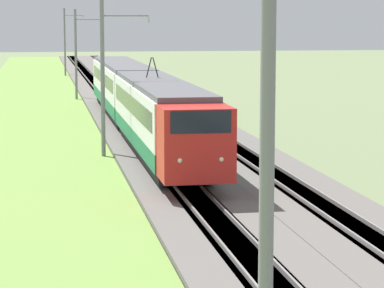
# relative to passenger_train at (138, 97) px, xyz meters

# --- Properties ---
(ballast_main) EXTENTS (240.00, 4.40, 0.30)m
(ballast_main) POSITION_rel_passenger_train_xyz_m (-1.46, 0.00, -2.29)
(ballast_main) COLOR #605B56
(ballast_main) RESTS_ON ground
(ballast_adjacent) EXTENTS (240.00, 4.40, 0.30)m
(ballast_adjacent) POSITION_rel_passenger_train_xyz_m (-1.46, -4.39, -2.29)
(ballast_adjacent) COLOR #605B56
(ballast_adjacent) RESTS_ON ground
(track_main) EXTENTS (240.00, 1.57, 0.45)m
(track_main) POSITION_rel_passenger_train_xyz_m (-1.46, 0.00, -2.28)
(track_main) COLOR #4C4238
(track_main) RESTS_ON ground
(track_adjacent) EXTENTS (240.00, 1.57, 0.45)m
(track_adjacent) POSITION_rel_passenger_train_xyz_m (-1.46, -4.39, -2.28)
(track_adjacent) COLOR #4C4238
(track_adjacent) RESTS_ON ground
(grass_verge) EXTENTS (240.00, 9.21, 0.12)m
(grass_verge) POSITION_rel_passenger_train_xyz_m (-1.46, 6.83, -2.38)
(grass_verge) COLOR olive
(grass_verge) RESTS_ON ground
(passenger_train) EXTENTS (43.54, 2.90, 5.19)m
(passenger_train) POSITION_rel_passenger_train_xyz_m (0.00, 0.00, 0.00)
(passenger_train) COLOR red
(passenger_train) RESTS_ON ground
(catenary_mast_near) EXTENTS (0.22, 2.56, 8.65)m
(catenary_mast_near) POSITION_rel_passenger_train_xyz_m (-42.66, 2.64, 2.02)
(catenary_mast_near) COLOR slate
(catenary_mast_near) RESTS_ON ground
(catenary_mast_mid) EXTENTS (0.22, 2.56, 8.27)m
(catenary_mast_mid) POSITION_rel_passenger_train_xyz_m (-8.28, 2.64, 1.83)
(catenary_mast_mid) COLOR slate
(catenary_mast_mid) RESTS_ON ground
(catenary_mast_far) EXTENTS (0.22, 2.56, 8.07)m
(catenary_mast_far) POSITION_rel_passenger_train_xyz_m (26.11, 2.64, 1.73)
(catenary_mast_far) COLOR slate
(catenary_mast_far) RESTS_ON ground
(catenary_mast_distant) EXTENTS (0.22, 2.56, 8.57)m
(catenary_mast_distant) POSITION_rel_passenger_train_xyz_m (60.49, 2.64, 1.98)
(catenary_mast_distant) COLOR slate
(catenary_mast_distant) RESTS_ON ground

